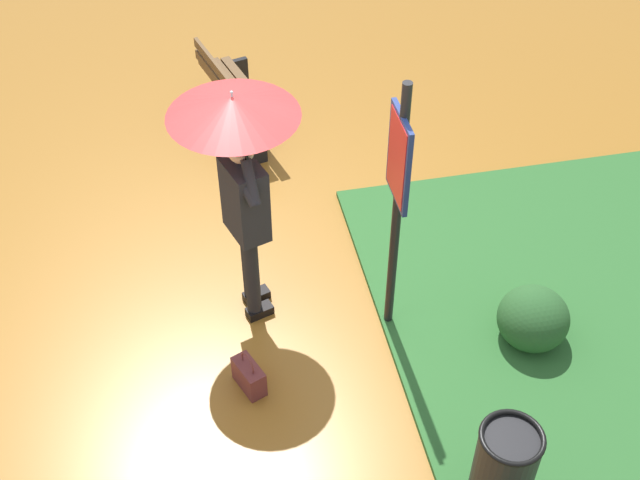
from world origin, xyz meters
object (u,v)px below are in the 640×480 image
park_bench (235,97)px  handbag (249,376)px  trash_bin (503,472)px  info_sign_post (398,187)px  person_with_umbrella (239,153)px

park_bench → handbag: bearing=173.9°
park_bench → trash_bin: bearing=-166.6°
trash_bin → park_bench: bearing=13.4°
info_sign_post → trash_bin: (-1.74, -0.28, -1.03)m
person_with_umbrella → park_bench: (2.49, -0.22, -1.15)m
handbag → park_bench: park_bench is taller
handbag → park_bench: bearing=-6.1°
person_with_umbrella → info_sign_post: (-0.47, -1.06, -0.11)m
park_bench → trash_bin: 4.84m
person_with_umbrella → trash_bin: person_with_umbrella is taller
info_sign_post → park_bench: 3.25m
park_bench → person_with_umbrella: bearing=174.9°
person_with_umbrella → park_bench: bearing=-5.1°
person_with_umbrella → handbag: size_ratio=5.53×
person_with_umbrella → info_sign_post: info_sign_post is taller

